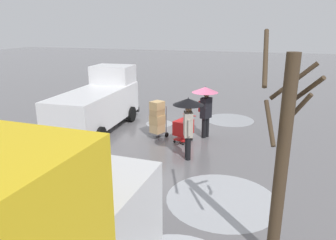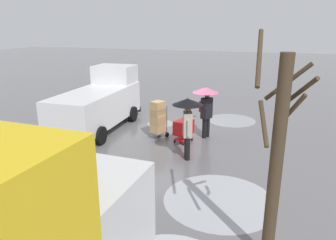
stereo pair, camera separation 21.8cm
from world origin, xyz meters
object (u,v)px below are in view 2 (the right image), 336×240
(shopping_cart_vendor, at_px, (184,128))
(pedestrian_pink_side, at_px, (206,100))
(pedestrian_black_side, at_px, (188,114))
(cargo_van_parked_right, at_px, (100,102))
(bare_tree_near, at_px, (276,157))
(hand_dolly_boxes, at_px, (158,118))

(shopping_cart_vendor, bearing_deg, pedestrian_pink_side, -132.97)
(shopping_cart_vendor, distance_m, pedestrian_pink_side, 1.43)
(pedestrian_pink_side, distance_m, pedestrian_black_side, 2.27)
(cargo_van_parked_right, relative_size, pedestrian_pink_side, 2.51)
(pedestrian_pink_side, relative_size, bare_tree_near, 0.49)
(cargo_van_parked_right, bearing_deg, pedestrian_black_side, 155.38)
(cargo_van_parked_right, xyz_separation_m, bare_tree_near, (-7.33, 6.38, 0.99))
(hand_dolly_boxes, xyz_separation_m, pedestrian_black_side, (-1.67, 1.66, 0.75))
(pedestrian_black_side, relative_size, bare_tree_near, 0.49)
(shopping_cart_vendor, relative_size, pedestrian_black_side, 0.47)
(shopping_cart_vendor, relative_size, bare_tree_near, 0.23)
(hand_dolly_boxes, height_order, pedestrian_pink_side, pedestrian_pink_side)
(cargo_van_parked_right, xyz_separation_m, pedestrian_pink_side, (-4.71, -0.17, 0.39))
(shopping_cart_vendor, distance_m, pedestrian_black_side, 1.90)
(cargo_van_parked_right, xyz_separation_m, shopping_cart_vendor, (-4.01, 0.57, -0.61))
(cargo_van_parked_right, height_order, pedestrian_black_side, cargo_van_parked_right)
(pedestrian_black_side, bearing_deg, shopping_cart_vendor, -70.31)
(bare_tree_near, bearing_deg, shopping_cart_vendor, -60.30)
(pedestrian_pink_side, bearing_deg, pedestrian_black_side, 86.07)
(hand_dolly_boxes, xyz_separation_m, bare_tree_near, (-4.44, 5.96, 1.33))
(cargo_van_parked_right, distance_m, bare_tree_near, 9.77)
(shopping_cart_vendor, xyz_separation_m, pedestrian_pink_side, (-0.70, -0.75, 1.00))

